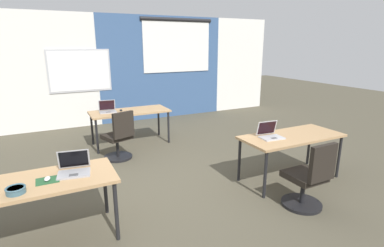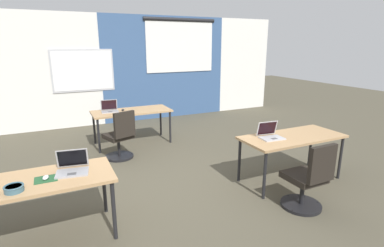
{
  "view_description": "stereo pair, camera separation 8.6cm",
  "coord_description": "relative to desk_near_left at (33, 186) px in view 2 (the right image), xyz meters",
  "views": [
    {
      "loc": [
        -1.55,
        -3.78,
        2.07
      ],
      "look_at": [
        0.4,
        0.1,
        0.9
      ],
      "focal_mm": 27.83,
      "sensor_mm": 36.0,
      "label": 1
    },
    {
      "loc": [
        -1.47,
        -3.81,
        2.07
      ],
      "look_at": [
        0.4,
        0.1,
        0.9
      ],
      "focal_mm": 27.83,
      "sensor_mm": 36.0,
      "label": 2
    }
  ],
  "objects": [
    {
      "name": "desk_far_center",
      "position": [
        1.75,
        2.8,
        0.0
      ],
      "size": [
        1.6,
        0.7,
        0.72
      ],
      "color": "tan",
      "rests_on": "ground"
    },
    {
      "name": "ground_plane",
      "position": [
        1.75,
        0.6,
        -0.66
      ],
      "size": [
        24.0,
        24.0,
        0.0
      ],
      "color": "#4C4738"
    },
    {
      "name": "desk_near_left",
      "position": [
        0.0,
        0.0,
        0.0
      ],
      "size": [
        1.6,
        0.7,
        0.72
      ],
      "color": "tan",
      "rests_on": "ground"
    },
    {
      "name": "laptop_near_right_inner",
      "position": [
        3.13,
        0.07,
        0.11
      ],
      "size": [
        0.35,
        0.31,
        0.23
      ],
      "rotation": [
        0.0,
        0.0,
        -0.09
      ],
      "color": "#B7B7BC",
      "rests_on": "desk_near_right"
    },
    {
      "name": "chair_far_left",
      "position": [
        1.32,
        2.03,
        -0.28
      ],
      "size": [
        0.56,
        0.61,
        0.92
      ],
      "rotation": [
        0.0,
        0.0,
        3.46
      ],
      "color": "black",
      "rests_on": "ground"
    },
    {
      "name": "chair_near_right_inner",
      "position": [
        3.08,
        -0.75,
        -0.28
      ],
      "size": [
        0.52,
        0.54,
        0.92
      ],
      "rotation": [
        0.0,
        0.0,
        3.15
      ],
      "color": "black",
      "rests_on": "ground"
    },
    {
      "name": "mouse_far_left",
      "position": [
        1.58,
        2.85,
        0.08
      ],
      "size": [
        0.08,
        0.11,
        0.03
      ],
      "color": "black",
      "rests_on": "desk_far_center"
    },
    {
      "name": "snack_bowl",
      "position": [
        -0.14,
        -0.19,
        0.1
      ],
      "size": [
        0.18,
        0.18,
        0.06
      ],
      "color": "#3D6070",
      "rests_on": "desk_near_left"
    },
    {
      "name": "laptop_far_left",
      "position": [
        1.32,
        2.88,
        0.11
      ],
      "size": [
        0.35,
        0.3,
        0.24
      ],
      "rotation": [
        0.0,
        0.0,
        -0.09
      ],
      "color": "#9E9EA3",
      "rests_on": "desk_far_center"
    },
    {
      "name": "desk_near_right",
      "position": [
        3.5,
        0.0,
        0.0
      ],
      "size": [
        1.6,
        0.7,
        0.72
      ],
      "color": "tan",
      "rests_on": "ground"
    },
    {
      "name": "back_wall_assembly",
      "position": [
        1.8,
        4.8,
        0.75
      ],
      "size": [
        10.0,
        0.27,
        2.8
      ],
      "color": "silver",
      "rests_on": "ground"
    },
    {
      "name": "laptop_near_left_inner",
      "position": [
        0.39,
        0.05,
        0.11
      ],
      "size": [
        0.37,
        0.34,
        0.23
      ],
      "rotation": [
        0.0,
        0.0,
        -0.16
      ],
      "color": "#9E9EA3",
      "rests_on": "desk_near_left"
    },
    {
      "name": "mouse_near_left_inner",
      "position": [
        0.13,
        -0.03,
        0.08
      ],
      "size": [
        0.08,
        0.11,
        0.03
      ],
      "color": "silver",
      "rests_on": "mousepad_near_left_inner"
    },
    {
      "name": "mousepad_near_left_inner",
      "position": [
        0.13,
        -0.03,
        0.06
      ],
      "size": [
        0.22,
        0.19,
        0.0
      ],
      "color": "#23512D",
      "rests_on": "desk_near_left"
    }
  ]
}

